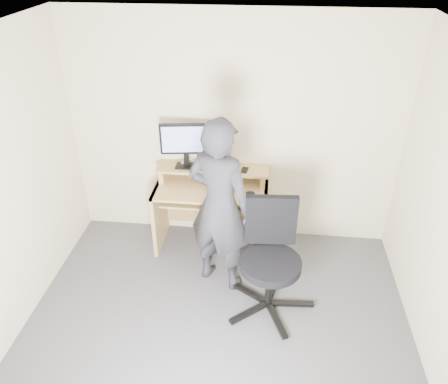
% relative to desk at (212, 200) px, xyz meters
% --- Properties ---
extents(ground, '(3.50, 3.50, 0.00)m').
position_rel_desk_xyz_m(ground, '(0.20, -1.53, -0.55)').
color(ground, '#49494D').
rests_on(ground, ground).
extents(back_wall, '(3.50, 0.02, 2.50)m').
position_rel_desk_xyz_m(back_wall, '(0.20, 0.22, 0.70)').
color(back_wall, beige).
rests_on(back_wall, ground).
extents(ceiling, '(3.50, 3.50, 0.02)m').
position_rel_desk_xyz_m(ceiling, '(0.20, -1.53, 1.95)').
color(ceiling, white).
rests_on(ceiling, back_wall).
extents(desk, '(1.20, 0.60, 0.91)m').
position_rel_desk_xyz_m(desk, '(0.00, 0.00, 0.00)').
color(desk, tan).
rests_on(desk, ground).
extents(monitor, '(0.52, 0.15, 0.50)m').
position_rel_desk_xyz_m(monitor, '(-0.28, 0.05, 0.66)').
color(monitor, black).
rests_on(monitor, desk).
extents(external_drive, '(0.07, 0.13, 0.20)m').
position_rel_desk_xyz_m(external_drive, '(-0.07, 0.11, 0.46)').
color(external_drive, black).
rests_on(external_drive, desk).
extents(travel_mug, '(0.09, 0.09, 0.19)m').
position_rel_desk_xyz_m(travel_mug, '(0.09, 0.09, 0.46)').
color(travel_mug, silver).
rests_on(travel_mug, desk).
extents(smartphone, '(0.09, 0.14, 0.01)m').
position_rel_desk_xyz_m(smartphone, '(0.34, 0.04, 0.37)').
color(smartphone, black).
rests_on(smartphone, desk).
extents(charger, '(0.05, 0.05, 0.03)m').
position_rel_desk_xyz_m(charger, '(-0.21, 0.01, 0.38)').
color(charger, black).
rests_on(charger, desk).
extents(headphones, '(0.18, 0.18, 0.06)m').
position_rel_desk_xyz_m(headphones, '(-0.27, 0.12, 0.37)').
color(headphones, silver).
rests_on(headphones, desk).
extents(keyboard, '(0.46, 0.18, 0.03)m').
position_rel_desk_xyz_m(keyboard, '(-0.10, -0.17, 0.12)').
color(keyboard, black).
rests_on(keyboard, desk).
extents(mouse, '(0.10, 0.07, 0.04)m').
position_rel_desk_xyz_m(mouse, '(0.42, -0.18, 0.22)').
color(mouse, black).
rests_on(mouse, desk).
extents(office_chair, '(0.82, 0.84, 1.06)m').
position_rel_desk_xyz_m(office_chair, '(0.65, -0.89, 0.03)').
color(office_chair, black).
rests_on(office_chair, ground).
extents(person, '(0.76, 0.64, 1.77)m').
position_rel_desk_xyz_m(person, '(0.16, -0.64, 0.34)').
color(person, black).
rests_on(person, ground).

